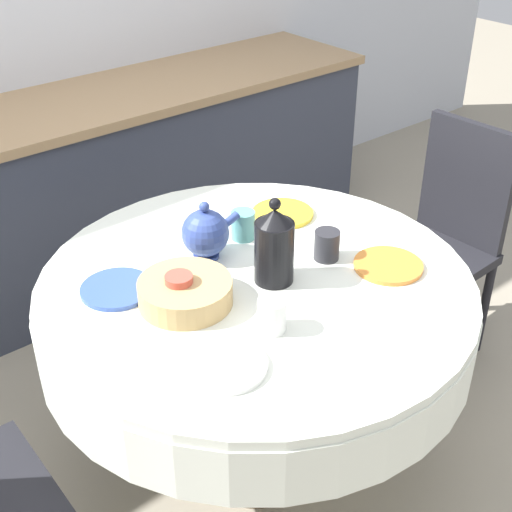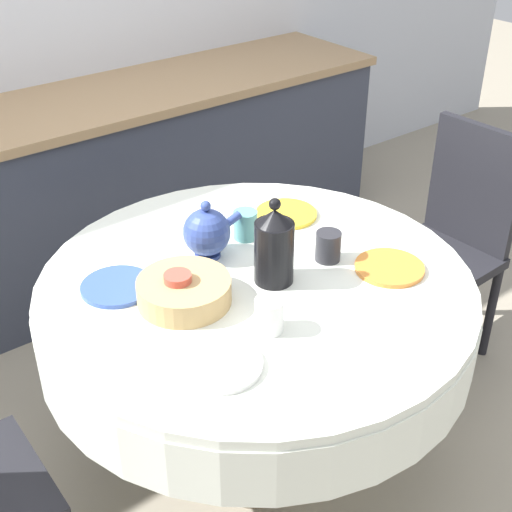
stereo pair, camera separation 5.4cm
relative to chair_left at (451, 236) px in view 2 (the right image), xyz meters
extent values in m
plane|color=#9E937F|center=(-1.00, -0.04, -0.53)|extent=(12.00, 12.00, 0.00)
cube|color=#383D4C|center=(-1.00, 1.36, -0.11)|extent=(3.20, 0.60, 0.84)
cube|color=#A37F56|center=(-1.00, 1.36, 0.33)|extent=(3.24, 0.64, 0.04)
cylinder|color=brown|center=(-1.00, -0.04, -0.51)|extent=(0.44, 0.44, 0.04)
cylinder|color=brown|center=(-1.00, -0.04, -0.24)|extent=(0.11, 0.11, 0.50)
cylinder|color=silver|center=(-1.00, -0.04, 0.11)|extent=(1.31, 1.31, 0.18)
cylinder|color=silver|center=(-1.00, -0.04, 0.21)|extent=(1.30, 1.30, 0.03)
cube|color=black|center=(-0.08, 0.00, -0.08)|extent=(0.42, 0.42, 0.04)
cube|color=black|center=(0.10, 0.00, 0.18)|extent=(0.05, 0.38, 0.49)
cylinder|color=black|center=(-0.25, -0.19, -0.32)|extent=(0.04, 0.04, 0.43)
cylinder|color=black|center=(-0.26, 0.17, -0.32)|extent=(0.04, 0.04, 0.43)
cylinder|color=black|center=(0.10, -0.17, -0.32)|extent=(0.04, 0.04, 0.43)
cylinder|color=black|center=(0.09, 0.18, -0.32)|extent=(0.04, 0.04, 0.43)
cylinder|color=black|center=(-1.74, 0.15, -0.32)|extent=(0.04, 0.04, 0.43)
cylinder|color=white|center=(-1.31, -0.30, 0.23)|extent=(0.21, 0.21, 0.01)
cylinder|color=white|center=(-1.12, -0.26, 0.27)|extent=(0.08, 0.08, 0.09)
cylinder|color=orange|center=(-0.65, -0.25, 0.23)|extent=(0.21, 0.21, 0.01)
cylinder|color=#28282D|center=(-0.76, -0.09, 0.27)|extent=(0.08, 0.08, 0.09)
cylinder|color=#3856AD|center=(-1.35, 0.17, 0.23)|extent=(0.21, 0.21, 0.01)
cylinder|color=#CC4C3D|center=(-1.24, 0.00, 0.27)|extent=(0.08, 0.08, 0.09)
cylinder|color=yellow|center=(-0.68, 0.21, 0.23)|extent=(0.21, 0.21, 0.01)
cylinder|color=#5BA39E|center=(-0.88, 0.17, 0.27)|extent=(0.08, 0.08, 0.09)
cylinder|color=black|center=(-0.96, -0.08, 0.32)|extent=(0.12, 0.12, 0.19)
cone|color=black|center=(-0.96, -0.08, 0.44)|extent=(0.10, 0.10, 0.04)
sphere|color=black|center=(-0.96, -0.08, 0.48)|extent=(0.03, 0.03, 0.03)
cylinder|color=#33478E|center=(-1.04, 0.15, 0.23)|extent=(0.08, 0.08, 0.01)
sphere|color=#33478E|center=(-1.04, 0.15, 0.31)|extent=(0.15, 0.15, 0.15)
cylinder|color=#33478E|center=(-0.95, 0.15, 0.32)|extent=(0.09, 0.03, 0.05)
sphere|color=#33478E|center=(-1.04, 0.15, 0.40)|extent=(0.03, 0.03, 0.03)
cylinder|color=tan|center=(-1.23, -0.01, 0.26)|extent=(0.27, 0.27, 0.07)
camera|label=1|loc=(-2.12, -1.40, 1.39)|focal=50.00mm
camera|label=2|loc=(-2.08, -1.43, 1.39)|focal=50.00mm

